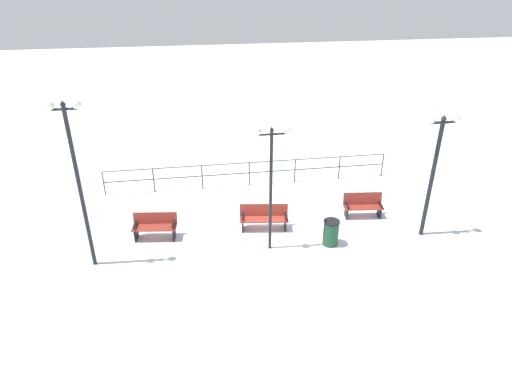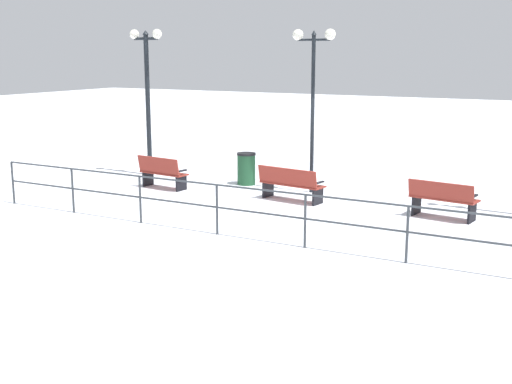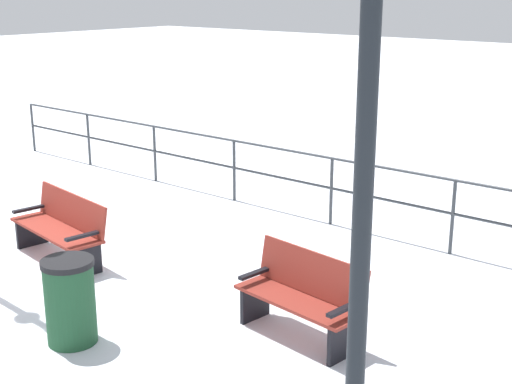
{
  "view_description": "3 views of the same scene",
  "coord_description": "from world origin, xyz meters",
  "px_view_note": "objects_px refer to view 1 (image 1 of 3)",
  "views": [
    {
      "loc": [
        13.36,
        -2.4,
        8.43
      ],
      "look_at": [
        -1.5,
        -0.02,
        0.66
      ],
      "focal_mm": 31.28,
      "sensor_mm": 36.0,
      "label": 1
    },
    {
      "loc": [
        -14.52,
        -6.93,
        3.66
      ],
      "look_at": [
        -0.97,
        0.44,
        0.38
      ],
      "focal_mm": 46.16,
      "sensor_mm": 36.0,
      "label": 2
    },
    {
      "loc": [
        5.29,
        7.73,
        3.55
      ],
      "look_at": [
        -1.82,
        1.83,
        0.85
      ],
      "focal_mm": 50.0,
      "sensor_mm": 36.0,
      "label": 3
    }
  ],
  "objects_px": {
    "bench_third": "(363,205)",
    "lamppost_far": "(436,156)",
    "bench_nearest": "(155,226)",
    "lamppost_near": "(75,162)",
    "lamppost_middle": "(271,159)",
    "bench_second": "(264,217)",
    "trash_bin": "(331,232)"
  },
  "relations": [
    {
      "from": "bench_third",
      "to": "lamppost_far",
      "type": "distance_m",
      "value": 3.32
    },
    {
      "from": "bench_third",
      "to": "lamppost_far",
      "type": "xyz_separation_m",
      "value": [
        1.52,
        1.58,
        2.49
      ]
    },
    {
      "from": "bench_nearest",
      "to": "lamppost_near",
      "type": "bearing_deg",
      "value": -48.49
    },
    {
      "from": "bench_nearest",
      "to": "lamppost_far",
      "type": "height_order",
      "value": "lamppost_far"
    },
    {
      "from": "bench_third",
      "to": "lamppost_middle",
      "type": "bearing_deg",
      "value": -61.65
    },
    {
      "from": "lamppost_near",
      "to": "bench_second",
      "type": "bearing_deg",
      "value": 102.55
    },
    {
      "from": "lamppost_middle",
      "to": "trash_bin",
      "type": "relative_size",
      "value": 4.71
    },
    {
      "from": "bench_nearest",
      "to": "trash_bin",
      "type": "height_order",
      "value": "trash_bin"
    },
    {
      "from": "bench_third",
      "to": "lamppost_far",
      "type": "height_order",
      "value": "lamppost_far"
    },
    {
      "from": "bench_nearest",
      "to": "trash_bin",
      "type": "bearing_deg",
      "value": 84.76
    },
    {
      "from": "bench_third",
      "to": "trash_bin",
      "type": "xyz_separation_m",
      "value": [
        1.61,
        -1.74,
        -0.0
      ]
    },
    {
      "from": "bench_third",
      "to": "trash_bin",
      "type": "distance_m",
      "value": 2.37
    },
    {
      "from": "bench_nearest",
      "to": "lamppost_near",
      "type": "height_order",
      "value": "lamppost_near"
    },
    {
      "from": "bench_second",
      "to": "bench_third",
      "type": "distance_m",
      "value": 3.77
    },
    {
      "from": "bench_third",
      "to": "lamppost_near",
      "type": "relative_size",
      "value": 0.28
    },
    {
      "from": "bench_third",
      "to": "lamppost_middle",
      "type": "distance_m",
      "value": 4.91
    },
    {
      "from": "lamppost_far",
      "to": "bench_third",
      "type": "bearing_deg",
      "value": -133.82
    },
    {
      "from": "trash_bin",
      "to": "bench_second",
      "type": "bearing_deg",
      "value": -123.54
    },
    {
      "from": "bench_third",
      "to": "lamppost_near",
      "type": "bearing_deg",
      "value": -74.31
    },
    {
      "from": "lamppost_middle",
      "to": "bench_third",
      "type": "bearing_deg",
      "value": 111.86
    },
    {
      "from": "lamppost_near",
      "to": "lamppost_middle",
      "type": "distance_m",
      "value": 5.59
    },
    {
      "from": "bench_second",
      "to": "trash_bin",
      "type": "relative_size",
      "value": 1.95
    },
    {
      "from": "bench_nearest",
      "to": "lamppost_middle",
      "type": "xyz_separation_m",
      "value": [
        1.23,
        3.75,
        2.74
      ]
    },
    {
      "from": "lamppost_near",
      "to": "lamppost_far",
      "type": "height_order",
      "value": "lamppost_near"
    },
    {
      "from": "lamppost_far",
      "to": "trash_bin",
      "type": "distance_m",
      "value": 4.15
    },
    {
      "from": "bench_nearest",
      "to": "lamppost_far",
      "type": "bearing_deg",
      "value": 89.95
    },
    {
      "from": "lamppost_middle",
      "to": "lamppost_far",
      "type": "height_order",
      "value": "lamppost_far"
    },
    {
      "from": "bench_second",
      "to": "lamppost_near",
      "type": "relative_size",
      "value": 0.34
    },
    {
      "from": "bench_nearest",
      "to": "lamppost_far",
      "type": "relative_size",
      "value": 0.36
    },
    {
      "from": "lamppost_middle",
      "to": "trash_bin",
      "type": "distance_m",
      "value": 3.42
    },
    {
      "from": "bench_nearest",
      "to": "lamppost_near",
      "type": "relative_size",
      "value": 0.3
    },
    {
      "from": "trash_bin",
      "to": "bench_nearest",
      "type": "bearing_deg",
      "value": -102.9
    }
  ]
}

